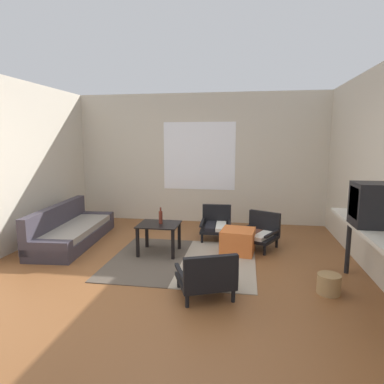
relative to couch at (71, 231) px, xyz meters
The scene contains 14 objects.
ground_plane 2.29m from the couch, 30.75° to the right, with size 7.80×7.80×0.00m, color brown.
far_wall_with_window 2.96m from the couch, 44.07° to the left, with size 5.60×0.13×2.70m.
area_rug 2.14m from the couch, 14.73° to the right, with size 2.10×1.88×0.01m.
couch is the anchor object (origin of this frame).
coffee_table 1.67m from the couch, ahead, with size 0.62×0.55×0.47m.
armchair_by_window 2.53m from the couch, 15.87° to the left, with size 0.55×0.66×0.57m.
armchair_striped_foreground 3.01m from the couch, 32.58° to the right, with size 0.76×0.74×0.55m.
armchair_corner 3.20m from the couch, ahead, with size 0.73×0.74×0.57m.
ottoman_orange 2.84m from the couch, ahead, with size 0.50×0.50×0.38m, color #D1662D.
console_shelf 4.57m from the couch, 18.68° to the right, with size 0.47×1.76×0.87m.
crt_television 4.63m from the couch, 19.25° to the right, with size 0.49×0.37×0.45m.
clay_vase 4.47m from the couch, 12.59° to the right, with size 0.22×0.22×0.33m.
glass_bottle 1.73m from the couch, ahead, with size 0.06×0.06×0.26m.
wicker_basket 4.12m from the couch, 18.32° to the right, with size 0.26×0.26×0.23m, color #9E7A4C.
Camera 1 is at (0.98, -3.93, 1.76)m, focal length 31.03 mm.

